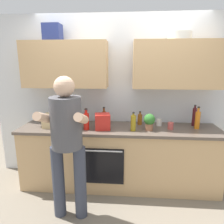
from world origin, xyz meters
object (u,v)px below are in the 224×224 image
object	(u,v)px
bottle_syrup	(140,119)
grocery_bag_crisps	(102,122)
grocery_bag_produce	(72,120)
grocery_bag_bread	(51,121)
cup_coffee	(159,122)
cup_tea	(74,120)
bottle_wine	(194,117)
bottle_hotsauce	(86,121)
bottle_oil	(133,123)
cup_ceramic	(171,126)
person_standing	(67,138)
bottle_vinegar	(104,117)
potted_herb	(149,121)
bottle_juice	(198,120)

from	to	relation	value
bottle_syrup	grocery_bag_crisps	size ratio (longest dim) A/B	0.93
grocery_bag_produce	grocery_bag_bread	bearing A→B (deg)	175.44
cup_coffee	grocery_bag_bread	distance (m)	1.57
cup_tea	cup_coffee	world-z (taller)	cup_tea
bottle_wine	bottle_hotsauce	world-z (taller)	bottle_wine
bottle_wine	bottle_oil	bearing A→B (deg)	-160.91
bottle_hotsauce	cup_ceramic	bearing A→B (deg)	5.15
bottle_oil	grocery_bag_produce	xyz separation A→B (m)	(-0.85, 0.04, 0.01)
bottle_syrup	bottle_hotsauce	xyz separation A→B (m)	(-0.75, -0.30, 0.04)
bottle_syrup	bottle_hotsauce	bearing A→B (deg)	-158.34
bottle_oil	grocery_bag_crisps	world-z (taller)	bottle_oil
person_standing	bottle_vinegar	xyz separation A→B (m)	(0.31, 0.85, 0.02)
person_standing	bottle_wine	distance (m)	1.86
cup_tea	cup_ceramic	world-z (taller)	cup_tea
person_standing	cup_ceramic	distance (m)	1.44
bottle_wine	grocery_bag_produce	size ratio (longest dim) A/B	1.30
cup_ceramic	potted_herb	world-z (taller)	potted_herb
bottle_oil	bottle_wine	bearing A→B (deg)	19.09
bottle_syrup	cup_coffee	size ratio (longest dim) A/B	2.06
cup_coffee	cup_ceramic	distance (m)	0.21
bottle_wine	grocery_bag_crisps	xyz separation A→B (m)	(-1.32, -0.27, -0.03)
grocery_bag_crisps	grocery_bag_bread	xyz separation A→B (m)	(-0.74, 0.02, -0.01)
cup_tea	cup_ceramic	bearing A→B (deg)	-6.17
person_standing	potted_herb	distance (m)	1.14
bottle_syrup	grocery_bag_produce	xyz separation A→B (m)	(-0.96, -0.26, 0.04)
grocery_bag_crisps	bottle_hotsauce	bearing A→B (deg)	-170.93
cup_ceramic	grocery_bag_crisps	distance (m)	0.95
bottle_syrup	bottle_vinegar	xyz separation A→B (m)	(-0.54, -0.03, 0.02)
cup_tea	grocery_bag_crisps	bearing A→B (deg)	-25.33
potted_herb	cup_coffee	bearing A→B (deg)	53.00
bottle_syrup	potted_herb	xyz separation A→B (m)	(0.11, -0.26, 0.05)
bottle_vinegar	potted_herb	distance (m)	0.69
bottle_wine	cup_coffee	world-z (taller)	bottle_wine
bottle_hotsauce	grocery_bag_crisps	world-z (taller)	bottle_hotsauce
bottle_juice	grocery_bag_crisps	bearing A→B (deg)	-174.61
bottle_juice	bottle_vinegar	size ratio (longest dim) A/B	1.19
bottle_vinegar	cup_tea	distance (m)	0.47
grocery_bag_bread	potted_herb	bearing A→B (deg)	-0.72
cup_ceramic	grocery_bag_bread	world-z (taller)	grocery_bag_bread
bottle_syrup	potted_herb	world-z (taller)	potted_herb
bottle_juice	bottle_hotsauce	xyz separation A→B (m)	(-1.54, -0.16, -0.01)
bottle_oil	grocery_bag_bread	xyz separation A→B (m)	(-1.17, 0.06, -0.01)
bottle_vinegar	grocery_bag_produce	xyz separation A→B (m)	(-0.42, -0.23, 0.01)
cup_coffee	bottle_juice	bearing A→B (deg)	-11.54
bottle_oil	cup_coffee	bearing A→B (deg)	34.57
bottle_syrup	grocery_bag_bread	world-z (taller)	bottle_syrup
bottle_syrup	bottle_wine	world-z (taller)	bottle_wine
potted_herb	person_standing	bearing A→B (deg)	-147.08
person_standing	potted_herb	bearing A→B (deg)	32.92
cup_ceramic	grocery_bag_produce	distance (m)	1.37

